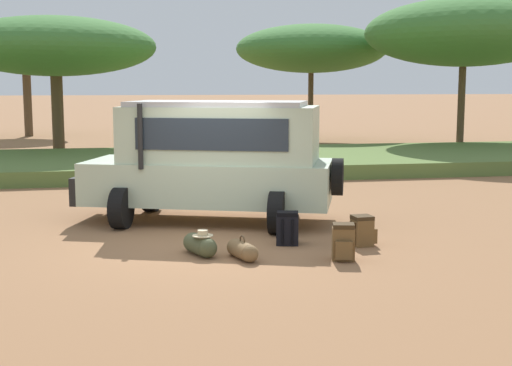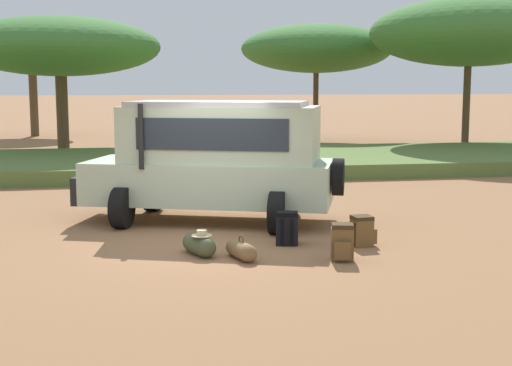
{
  "view_description": "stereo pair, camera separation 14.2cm",
  "coord_description": "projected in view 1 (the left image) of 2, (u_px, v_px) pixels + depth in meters",
  "views": [
    {
      "loc": [
        -1.34,
        -12.14,
        2.79
      ],
      "look_at": [
        0.99,
        0.42,
        1.0
      ],
      "focal_mm": 50.0,
      "sensor_mm": 36.0,
      "label": 1
    },
    {
      "loc": [
        -1.2,
        -12.16,
        2.79
      ],
      "look_at": [
        0.99,
        0.42,
        1.0
      ],
      "focal_mm": 50.0,
      "sensor_mm": 36.0,
      "label": 2
    }
  ],
  "objects": [
    {
      "name": "grass_bank",
      "position": [
        167.0,
        163.0,
        23.16
      ],
      "size": [
        120.0,
        7.0,
        0.44
      ],
      "color": "#5B7538",
      "rests_on": "ground_plane"
    },
    {
      "name": "ground_plane",
      "position": [
        205.0,
        244.0,
        12.45
      ],
      "size": [
        320.0,
        320.0,
        0.0
      ],
      "primitive_type": "plane",
      "color": "#936642"
    },
    {
      "name": "backpack_beside_front_wheel",
      "position": [
        288.0,
        229.0,
        12.39
      ],
      "size": [
        0.43,
        0.43,
        0.58
      ],
      "color": "black",
      "rests_on": "ground_plane"
    },
    {
      "name": "acacia_tree_left_mid",
      "position": [
        55.0,
        47.0,
        25.95
      ],
      "size": [
        7.33,
        7.5,
        5.2
      ],
      "color": "brown",
      "rests_on": "ground_plane"
    },
    {
      "name": "acacia_tree_far_left",
      "position": [
        25.0,
        50.0,
        37.17
      ],
      "size": [
        5.98,
        5.42,
        5.34
      ],
      "color": "brown",
      "rests_on": "ground_plane"
    },
    {
      "name": "backpack_cluster_center",
      "position": [
        343.0,
        243.0,
        11.29
      ],
      "size": [
        0.41,
        0.43,
        0.59
      ],
      "color": "brown",
      "rests_on": "ground_plane"
    },
    {
      "name": "duffel_bag_low_black_case",
      "position": [
        200.0,
        245.0,
        11.67
      ],
      "size": [
        0.51,
        0.79,
        0.43
      ],
      "color": "#4C5133",
      "rests_on": "ground_plane"
    },
    {
      "name": "duffel_bag_soft_canvas",
      "position": [
        242.0,
        250.0,
        11.39
      ],
      "size": [
        0.43,
        0.77,
        0.39
      ],
      "color": "brown",
      "rests_on": "ground_plane"
    },
    {
      "name": "acacia_tree_centre_back",
      "position": [
        311.0,
        49.0,
        33.7
      ],
      "size": [
        7.12,
        7.58,
        5.55
      ],
      "color": "brown",
      "rests_on": "ground_plane"
    },
    {
      "name": "safari_vehicle",
      "position": [
        214.0,
        158.0,
        14.32
      ],
      "size": [
        5.44,
        3.69,
        2.44
      ],
      "color": "#B2C6A8",
      "rests_on": "ground_plane"
    },
    {
      "name": "acacia_tree_right_mid",
      "position": [
        464.0,
        33.0,
        28.22
      ],
      "size": [
        7.83,
        8.04,
        6.11
      ],
      "color": "brown",
      "rests_on": "ground_plane"
    },
    {
      "name": "backpack_near_rear_wheel",
      "position": [
        363.0,
        231.0,
        12.32
      ],
      "size": [
        0.45,
        0.36,
        0.53
      ],
      "color": "brown",
      "rests_on": "ground_plane"
    }
  ]
}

